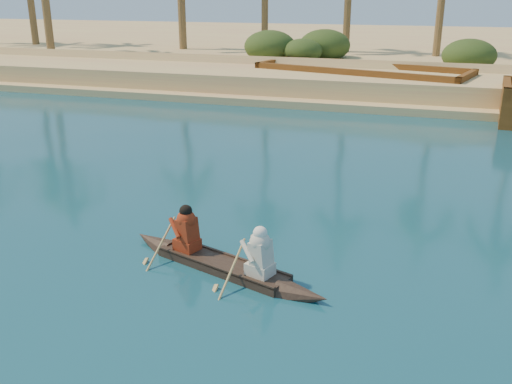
% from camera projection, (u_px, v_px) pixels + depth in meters
% --- Properties ---
extents(sandy_embankment, '(150.00, 51.00, 1.50)m').
position_uv_depth(sandy_embankment, '(361.00, 50.00, 49.80)').
color(sandy_embankment, '#D2C176').
rests_on(sandy_embankment, ground).
extents(shrub_cluster, '(100.00, 6.00, 2.40)m').
position_uv_depth(shrub_cluster, '(326.00, 62.00, 35.78)').
color(shrub_cluster, '#273C15').
rests_on(shrub_cluster, ground).
extents(canoe, '(4.91, 2.21, 1.37)m').
position_uv_depth(canoe, '(222.00, 258.00, 11.60)').
color(canoe, '#38291E').
rests_on(canoe, ground).
extents(barge_mid, '(11.92, 6.46, 1.89)m').
position_uv_depth(barge_mid, '(361.00, 83.00, 31.09)').
color(barge_mid, brown).
rests_on(barge_mid, ground).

